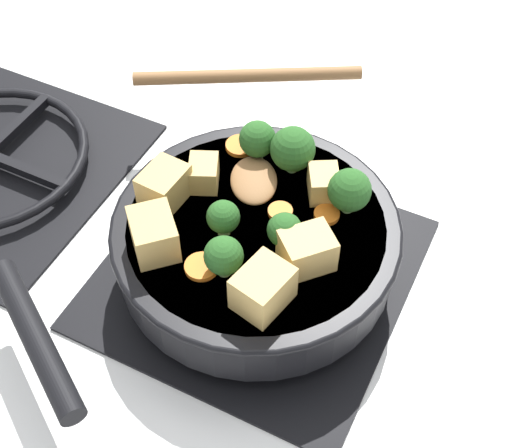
% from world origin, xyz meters
% --- Properties ---
extents(ground_plane, '(2.40, 2.40, 0.00)m').
position_xyz_m(ground_plane, '(0.00, 0.00, 0.00)').
color(ground_plane, white).
extents(front_burner_grate, '(0.31, 0.31, 0.03)m').
position_xyz_m(front_burner_grate, '(0.00, 0.00, 0.01)').
color(front_burner_grate, black).
rests_on(front_burner_grate, ground_plane).
extents(skillet_pan, '(0.40, 0.35, 0.06)m').
position_xyz_m(skillet_pan, '(-0.00, 0.00, 0.06)').
color(skillet_pan, black).
rests_on(skillet_pan, front_burner_grate).
extents(wooden_spoon, '(0.26, 0.24, 0.02)m').
position_xyz_m(wooden_spoon, '(0.13, 0.07, 0.09)').
color(wooden_spoon, olive).
rests_on(wooden_spoon, skillet_pan).
extents(tofu_cube_center_large, '(0.05, 0.04, 0.03)m').
position_xyz_m(tofu_cube_center_large, '(0.07, -0.04, 0.10)').
color(tofu_cube_center_large, tan).
rests_on(tofu_cube_center_large, skillet_pan).
extents(tofu_cube_near_handle, '(0.06, 0.05, 0.04)m').
position_xyz_m(tofu_cube_near_handle, '(-0.08, -0.05, 0.10)').
color(tofu_cube_near_handle, tan).
rests_on(tofu_cube_near_handle, skillet_pan).
extents(tofu_cube_east_chunk, '(0.06, 0.06, 0.04)m').
position_xyz_m(tofu_cube_east_chunk, '(-0.02, -0.06, 0.10)').
color(tofu_cube_east_chunk, tan).
rests_on(tofu_cube_east_chunk, skillet_pan).
extents(tofu_cube_west_chunk, '(0.06, 0.06, 0.04)m').
position_xyz_m(tofu_cube_west_chunk, '(-0.07, 0.07, 0.10)').
color(tofu_cube_west_chunk, tan).
rests_on(tofu_cube_west_chunk, skillet_pan).
extents(tofu_cube_back_piece, '(0.05, 0.04, 0.04)m').
position_xyz_m(tofu_cube_back_piece, '(-0.01, 0.10, 0.10)').
color(tofu_cube_back_piece, tan).
rests_on(tofu_cube_back_piece, skillet_pan).
extents(tofu_cube_front_piece, '(0.05, 0.04, 0.03)m').
position_xyz_m(tofu_cube_front_piece, '(0.03, 0.07, 0.10)').
color(tofu_cube_front_piece, tan).
rests_on(tofu_cube_front_piece, skillet_pan).
extents(broccoli_floret_near_spoon, '(0.03, 0.03, 0.04)m').
position_xyz_m(broccoli_floret_near_spoon, '(-0.01, -0.04, 0.11)').
color(broccoli_floret_near_spoon, '#709956').
rests_on(broccoli_floret_near_spoon, skillet_pan).
extents(broccoli_floret_center_top, '(0.04, 0.04, 0.05)m').
position_xyz_m(broccoli_floret_center_top, '(0.08, 0.04, 0.11)').
color(broccoli_floret_center_top, '#709956').
rests_on(broccoli_floret_center_top, skillet_pan).
extents(broccoli_floret_east_rim, '(0.04, 0.04, 0.04)m').
position_xyz_m(broccoli_floret_east_rim, '(-0.07, -0.00, 0.11)').
color(broccoli_floret_east_rim, '#709956').
rests_on(broccoli_floret_east_rim, skillet_pan).
extents(broccoli_floret_west_rim, '(0.04, 0.04, 0.05)m').
position_xyz_m(broccoli_floret_west_rim, '(0.06, -0.07, 0.11)').
color(broccoli_floret_west_rim, '#709956').
rests_on(broccoli_floret_west_rim, skillet_pan).
extents(broccoli_floret_north_edge, '(0.03, 0.03, 0.04)m').
position_xyz_m(broccoli_floret_north_edge, '(-0.02, 0.02, 0.11)').
color(broccoli_floret_north_edge, '#709956').
rests_on(broccoli_floret_north_edge, skillet_pan).
extents(broccoli_floret_south_cluster, '(0.05, 0.05, 0.05)m').
position_xyz_m(broccoli_floret_south_cluster, '(0.08, -0.00, 0.11)').
color(broccoli_floret_south_cluster, '#709956').
rests_on(broccoli_floret_south_cluster, skillet_pan).
extents(carrot_slice_orange_thin, '(0.02, 0.02, 0.01)m').
position_xyz_m(carrot_slice_orange_thin, '(0.02, -0.02, 0.09)').
color(carrot_slice_orange_thin, orange).
rests_on(carrot_slice_orange_thin, skillet_pan).
extents(carrot_slice_near_center, '(0.03, 0.03, 0.01)m').
position_xyz_m(carrot_slice_near_center, '(-0.07, 0.02, 0.09)').
color(carrot_slice_near_center, orange).
rests_on(carrot_slice_near_center, skillet_pan).
extents(carrot_slice_edge_slice, '(0.03, 0.03, 0.01)m').
position_xyz_m(carrot_slice_edge_slice, '(0.09, 0.06, 0.09)').
color(carrot_slice_edge_slice, orange).
rests_on(carrot_slice_edge_slice, skillet_pan).
extents(carrot_slice_under_broccoli, '(0.03, 0.03, 0.01)m').
position_xyz_m(carrot_slice_under_broccoli, '(0.04, -0.06, 0.09)').
color(carrot_slice_under_broccoli, orange).
rests_on(carrot_slice_under_broccoli, skillet_pan).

